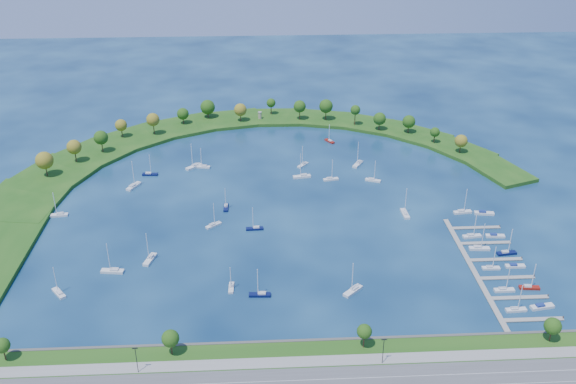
{
  "coord_description": "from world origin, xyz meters",
  "views": [
    {
      "loc": [
        -9.29,
        -270.82,
        147.25
      ],
      "look_at": [
        5.0,
        5.0,
        4.0
      ],
      "focal_mm": 39.03,
      "sensor_mm": 36.0,
      "label": 1
    }
  ],
  "objects_px": {
    "moored_boat_5": "(255,228)",
    "docked_boat_1": "(542,307)",
    "moored_boat_18": "(260,294)",
    "moored_boat_19": "(330,141)",
    "docked_boat_7": "(507,252)",
    "docked_boat_4": "(491,267)",
    "dock_system": "(490,269)",
    "docked_boat_5": "(515,266)",
    "moored_boat_15": "(353,290)",
    "moored_boat_3": "(150,259)",
    "docked_boat_3": "(529,287)",
    "docked_boat_8": "(472,235)",
    "moored_boat_16": "(373,180)",
    "moored_boat_17": "(303,164)",
    "docked_boat_9": "(495,236)",
    "docked_boat_10": "(462,211)",
    "moored_boat_0": "(231,287)",
    "moored_boat_10": "(302,176)",
    "moored_boat_12": "(194,166)",
    "moored_boat_20": "(59,214)",
    "moored_boat_8": "(331,179)",
    "docked_boat_6": "(479,248)",
    "docked_boat_11": "(484,213)",
    "moored_boat_1": "(203,166)",
    "moored_boat_4": "(134,186)",
    "moored_boat_9": "(213,225)",
    "moored_boat_11": "(226,207)",
    "docked_boat_2": "(504,289)",
    "harbor_tower": "(260,115)",
    "moored_boat_7": "(405,213)",
    "moored_boat_13": "(113,270)",
    "moored_boat_2": "(358,163)",
    "moored_boat_14": "(150,174)",
    "moored_boat_6": "(59,292)"
  },
  "relations": [
    {
      "from": "dock_system",
      "to": "docked_boat_8",
      "type": "bearing_deg",
      "value": 89.51
    },
    {
      "from": "moored_boat_1",
      "to": "moored_boat_0",
      "type": "bearing_deg",
      "value": 109.89
    },
    {
      "from": "moored_boat_20",
      "to": "moored_boat_17",
      "type": "bearing_deg",
      "value": -162.36
    },
    {
      "from": "moored_boat_0",
      "to": "moored_boat_10",
      "type": "relative_size",
      "value": 0.74
    },
    {
      "from": "moored_boat_11",
      "to": "docked_boat_10",
      "type": "bearing_deg",
      "value": 85.16
    },
    {
      "from": "moored_boat_19",
      "to": "docked_boat_2",
      "type": "bearing_deg",
      "value": 166.11
    },
    {
      "from": "docked_boat_8",
      "to": "docked_boat_10",
      "type": "relative_size",
      "value": 0.96
    },
    {
      "from": "moored_boat_17",
      "to": "docked_boat_9",
      "type": "xyz_separation_m",
      "value": [
        80.58,
        -79.91,
        -0.27
      ]
    },
    {
      "from": "moored_boat_18",
      "to": "moored_boat_20",
      "type": "xyz_separation_m",
      "value": [
        -94.95,
        67.56,
        0.01
      ]
    },
    {
      "from": "moored_boat_10",
      "to": "docked_boat_2",
      "type": "relative_size",
      "value": 1.19
    },
    {
      "from": "harbor_tower",
      "to": "moored_boat_9",
      "type": "distance_m",
      "value": 135.5
    },
    {
      "from": "moored_boat_1",
      "to": "docked_boat_3",
      "type": "distance_m",
      "value": 180.87
    },
    {
      "from": "docked_boat_2",
      "to": "docked_boat_6",
      "type": "relative_size",
      "value": 0.9
    },
    {
      "from": "moored_boat_8",
      "to": "docked_boat_4",
      "type": "distance_m",
      "value": 103.02
    },
    {
      "from": "moored_boat_0",
      "to": "moored_boat_19",
      "type": "xyz_separation_m",
      "value": [
        55.19,
        146.01,
        0.02
      ]
    },
    {
      "from": "docked_boat_7",
      "to": "docked_boat_4",
      "type": "bearing_deg",
      "value": -140.75
    },
    {
      "from": "docked_boat_3",
      "to": "docked_boat_10",
      "type": "xyz_separation_m",
      "value": [
        -8.12,
        61.25,
        0.04
      ]
    },
    {
      "from": "docked_boat_2",
      "to": "moored_boat_3",
      "type": "bearing_deg",
      "value": 167.52
    },
    {
      "from": "moored_boat_14",
      "to": "docked_boat_5",
      "type": "bearing_deg",
      "value": -26.5
    },
    {
      "from": "moored_boat_17",
      "to": "docked_boat_10",
      "type": "xyz_separation_m",
      "value": [
        72.51,
        -57.58,
        0.03
      ]
    },
    {
      "from": "moored_boat_1",
      "to": "moored_boat_7",
      "type": "height_order",
      "value": "moored_boat_7"
    },
    {
      "from": "moored_boat_4",
      "to": "moored_boat_9",
      "type": "xyz_separation_m",
      "value": [
        43.49,
        -41.92,
        -0.09
      ]
    },
    {
      "from": "moored_boat_16",
      "to": "docked_boat_4",
      "type": "height_order",
      "value": "moored_boat_16"
    },
    {
      "from": "moored_boat_0",
      "to": "moored_boat_11",
      "type": "relative_size",
      "value": 0.9
    },
    {
      "from": "moored_boat_3",
      "to": "moored_boat_10",
      "type": "xyz_separation_m",
      "value": [
        69.8,
        76.25,
        0.01
      ]
    },
    {
      "from": "moored_boat_12",
      "to": "docked_boat_1",
      "type": "relative_size",
      "value": 1.56
    },
    {
      "from": "moored_boat_10",
      "to": "moored_boat_17",
      "type": "bearing_deg",
      "value": -104.94
    },
    {
      "from": "moored_boat_18",
      "to": "docked_boat_3",
      "type": "xyz_separation_m",
      "value": [
        105.98,
        -0.74,
        -0.02
      ]
    },
    {
      "from": "moored_boat_2",
      "to": "docked_boat_10",
      "type": "xyz_separation_m",
      "value": [
        41.85,
        -56.91,
        -0.04
      ]
    },
    {
      "from": "moored_boat_15",
      "to": "moored_boat_3",
      "type": "bearing_deg",
      "value": -61.54
    },
    {
      "from": "docked_boat_6",
      "to": "docked_boat_11",
      "type": "height_order",
      "value": "docked_boat_6"
    },
    {
      "from": "docked_boat_2",
      "to": "docked_boat_6",
      "type": "bearing_deg",
      "value": 89.08
    },
    {
      "from": "moored_boat_5",
      "to": "docked_boat_1",
      "type": "bearing_deg",
      "value": 146.61
    },
    {
      "from": "dock_system",
      "to": "docked_boat_5",
      "type": "relative_size",
      "value": 10.0
    },
    {
      "from": "moored_boat_10",
      "to": "docked_boat_11",
      "type": "xyz_separation_m",
      "value": [
        84.09,
        -44.37,
        -0.28
      ]
    },
    {
      "from": "dock_system",
      "to": "moored_boat_11",
      "type": "relative_size",
      "value": 7.14
    },
    {
      "from": "docked_boat_3",
      "to": "docked_boat_8",
      "type": "bearing_deg",
      "value": 110.27
    },
    {
      "from": "docked_boat_7",
      "to": "docked_boat_10",
      "type": "distance_m",
      "value": 37.37
    },
    {
      "from": "docked_boat_7",
      "to": "harbor_tower",
      "type": "bearing_deg",
      "value": 116.16
    },
    {
      "from": "moored_boat_18",
      "to": "moored_boat_19",
      "type": "height_order",
      "value": "moored_boat_18"
    },
    {
      "from": "moored_boat_13",
      "to": "moored_boat_18",
      "type": "relative_size",
      "value": 1.1
    },
    {
      "from": "moored_boat_10",
      "to": "docked_boat_5",
      "type": "xyz_separation_m",
      "value": [
        82.2,
        -89.04,
        -0.36
      ]
    },
    {
      "from": "moored_boat_18",
      "to": "docked_boat_6",
      "type": "height_order",
      "value": "docked_boat_6"
    },
    {
      "from": "moored_boat_12",
      "to": "moored_boat_2",
      "type": "bearing_deg",
      "value": 136.36
    },
    {
      "from": "docked_boat_3",
      "to": "docked_boat_11",
      "type": "height_order",
      "value": "docked_boat_3"
    },
    {
      "from": "moored_boat_3",
      "to": "moored_boat_6",
      "type": "bearing_deg",
      "value": -39.78
    },
    {
      "from": "moored_boat_8",
      "to": "moored_boat_0",
      "type": "bearing_deg",
      "value": -129.0
    },
    {
      "from": "moored_boat_13",
      "to": "docked_boat_1",
      "type": "bearing_deg",
      "value": 176.32
    },
    {
      "from": "harbor_tower",
      "to": "docked_boat_5",
      "type": "distance_m",
      "value": 202.12
    },
    {
      "from": "moored_boat_4",
      "to": "docked_boat_11",
      "type": "xyz_separation_m",
      "value": [
        172.18,
        -37.25,
        -0.3
      ]
    }
  ]
}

